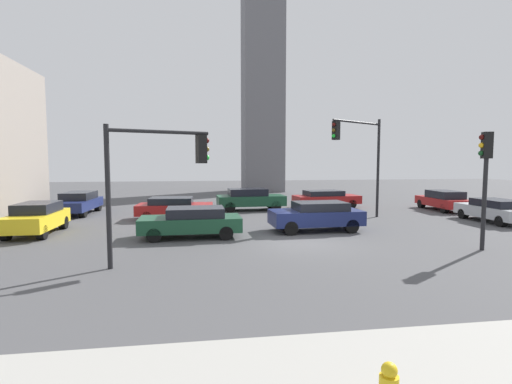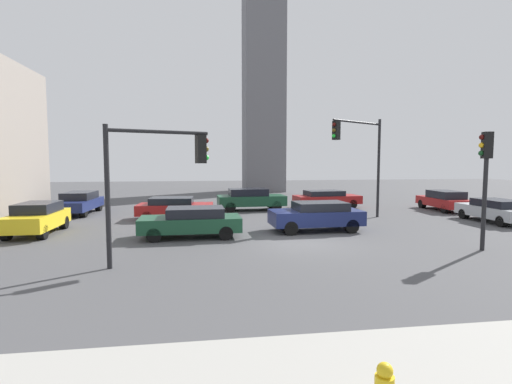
# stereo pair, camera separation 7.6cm
# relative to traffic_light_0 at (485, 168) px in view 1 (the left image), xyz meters

# --- Properties ---
(ground_plane) EXTENTS (99.67, 99.67, 0.00)m
(ground_plane) POSITION_rel_traffic_light_0_xyz_m (-6.48, 2.31, -3.18)
(ground_plane) COLOR #4C4C4F
(traffic_light_0) EXTENTS (0.49, 0.39, 4.52)m
(traffic_light_0) POSITION_rel_traffic_light_0_xyz_m (0.00, 0.00, 0.00)
(traffic_light_0) COLOR black
(traffic_light_0) RESTS_ON ground_plane
(traffic_light_1) EXTENTS (3.30, 1.41, 4.58)m
(traffic_light_1) POSITION_rel_traffic_light_0_xyz_m (-12.05, 0.03, 0.13)
(traffic_light_1) COLOR black
(traffic_light_1) RESTS_ON ground_plane
(traffic_light_2) EXTENTS (3.84, 2.45, 5.92)m
(traffic_light_2) POSITION_rel_traffic_light_0_xyz_m (-1.64, 7.82, 1.04)
(traffic_light_2) COLOR black
(traffic_light_2) RESTS_ON ground_plane
(car_0) EXTENTS (2.05, 4.59, 1.42)m
(car_0) POSITION_rel_traffic_light_0_xyz_m (-18.47, 12.82, -2.42)
(car_0) COLOR navy
(car_0) RESTS_ON ground_plane
(car_1) EXTENTS (4.86, 2.36, 1.27)m
(car_1) POSITION_rel_traffic_light_0_xyz_m (-1.64, 13.62, -2.48)
(car_1) COLOR maroon
(car_1) RESTS_ON ground_plane
(car_2) EXTENTS (4.48, 2.12, 1.43)m
(car_2) POSITION_rel_traffic_light_0_xyz_m (-5.08, 4.84, -2.41)
(car_2) COLOR navy
(car_2) RESTS_ON ground_plane
(car_3) EXTENTS (1.92, 4.25, 1.30)m
(car_3) POSITION_rel_traffic_light_0_xyz_m (5.57, 5.94, -2.49)
(car_3) COLOR #ADB2B7
(car_3) RESTS_ON ground_plane
(car_4) EXTENTS (4.47, 2.22, 1.28)m
(car_4) POSITION_rel_traffic_light_0_xyz_m (-12.22, 9.79, -2.49)
(car_4) COLOR maroon
(car_4) RESTS_ON ground_plane
(car_5) EXTENTS (1.78, 3.95, 1.47)m
(car_5) POSITION_rel_traffic_light_0_xyz_m (-18.30, 5.98, -2.41)
(car_5) COLOR yellow
(car_5) RESTS_ON ground_plane
(car_6) EXTENTS (2.02, 4.30, 1.38)m
(car_6) POSITION_rel_traffic_light_0_xyz_m (5.95, 11.03, -2.46)
(car_6) COLOR maroon
(car_6) RESTS_ON ground_plane
(car_7) EXTENTS (4.49, 1.98, 1.35)m
(car_7) POSITION_rel_traffic_light_0_xyz_m (-11.10, 4.12, -2.46)
(car_7) COLOR #19472D
(car_7) RESTS_ON ground_plane
(car_8) EXTENTS (4.71, 2.19, 1.51)m
(car_8) POSITION_rel_traffic_light_0_xyz_m (-7.27, 13.08, -2.38)
(car_8) COLOR #19472D
(car_8) RESTS_ON ground_plane
(skyline_tower) EXTENTS (4.34, 4.34, 37.08)m
(skyline_tower) POSITION_rel_traffic_light_0_xyz_m (-3.66, 29.65, 15.36)
(skyline_tower) COLOR slate
(skyline_tower) RESTS_ON ground_plane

